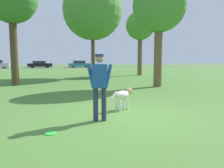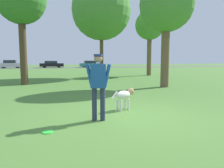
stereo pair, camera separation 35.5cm
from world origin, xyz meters
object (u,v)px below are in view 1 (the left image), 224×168
(tree_mid_center, at_px, (93,10))
(tree_near_right, at_px, (159,7))
(dog, at_px, (123,95))
(person, at_px, (100,82))
(parked_car_black, at_px, (40,64))
(parked_car_teal, at_px, (79,64))
(frisbee, at_px, (51,133))
(tree_far_right, at_px, (140,26))

(tree_mid_center, relative_size, tree_near_right, 1.35)
(dog, relative_size, tree_near_right, 0.15)
(person, relative_size, parked_car_black, 0.40)
(tree_mid_center, relative_size, parked_car_teal, 1.94)
(frisbee, distance_m, tree_far_right, 18.41)
(parked_car_black, relative_size, parked_car_teal, 1.01)
(tree_near_right, bearing_deg, frisbee, -135.24)
(tree_mid_center, height_order, parked_car_black, tree_mid_center)
(frisbee, distance_m, parked_car_teal, 38.43)
(dog, xyz_separation_m, parked_car_black, (-1.94, 36.38, 0.18))
(parked_car_teal, bearing_deg, frisbee, -99.62)
(tree_mid_center, xyz_separation_m, parked_car_black, (-4.09, 24.01, -5.11))
(parked_car_teal, bearing_deg, tree_far_right, -83.44)
(tree_near_right, xyz_separation_m, parked_car_teal, (1.30, 31.22, -3.92))
(dog, xyz_separation_m, parked_car_teal, (5.42, 36.05, 0.18))
(tree_mid_center, bearing_deg, frisbee, -107.85)
(person, bearing_deg, parked_car_teal, 96.03)
(tree_near_right, bearing_deg, parked_car_teal, 87.62)
(tree_mid_center, xyz_separation_m, tree_far_right, (5.06, 1.04, -0.96))
(frisbee, xyz_separation_m, tree_far_right, (9.56, 14.99, 4.79))
(tree_far_right, bearing_deg, frisbee, -122.51)
(frisbee, bearing_deg, dog, 34.14)
(tree_near_right, bearing_deg, tree_mid_center, 104.63)
(tree_mid_center, relative_size, parked_car_black, 1.91)
(parked_car_black, bearing_deg, tree_far_right, -68.11)
(tree_far_right, height_order, parked_car_black, tree_far_right)
(frisbee, xyz_separation_m, parked_car_black, (0.41, 37.97, 0.63))
(frisbee, height_order, tree_far_right, tree_far_right)
(dog, bearing_deg, person, -166.52)
(parked_car_black, bearing_deg, parked_car_teal, -2.40)
(person, distance_m, parked_car_teal, 37.58)
(tree_mid_center, bearing_deg, person, -103.53)
(frisbee, distance_m, tree_near_right, 10.18)
(tree_far_right, height_order, tree_near_right, tree_far_right)
(dog, relative_size, tree_mid_center, 0.11)
(dog, height_order, tree_near_right, tree_near_right)
(tree_near_right, xyz_separation_m, parked_car_black, (-6.06, 31.55, -3.92))
(tree_far_right, relative_size, parked_car_black, 1.45)
(frisbee, height_order, parked_car_black, parked_car_black)
(person, bearing_deg, tree_near_right, 64.15)
(frisbee, distance_m, tree_mid_center, 15.75)
(frisbee, bearing_deg, person, 25.79)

